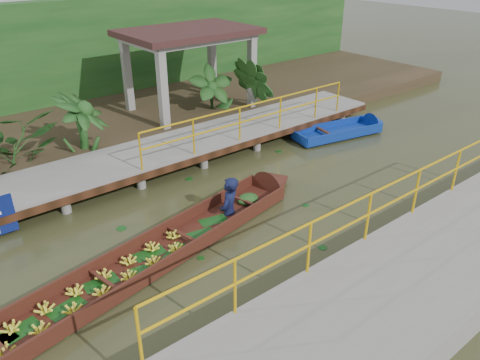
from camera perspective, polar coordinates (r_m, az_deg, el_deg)
ground at (r=11.03m, az=-0.63°, el=-4.52°), size 80.00×80.00×0.00m
land_strip at (r=16.92m, az=-16.69°, el=6.71°), size 30.00×8.00×0.45m
far_dock at (r=13.38m, az=-9.72°, el=3.30°), size 16.00×2.06×1.66m
near_dock at (r=9.29m, az=21.16°, el=-11.15°), size 18.00×2.40×1.73m
pavilion at (r=16.55m, az=-6.29°, el=16.56°), size 4.40×3.00×3.00m
foliage_backdrop at (r=18.72m, az=-20.59°, el=13.72°), size 30.00×0.80×4.00m
vendor_boat at (r=9.71m, az=-9.75°, el=-7.98°), size 9.78×2.77×2.24m
moored_blue_boat at (r=16.42m, az=14.11°, el=6.15°), size 3.67×1.59×0.85m
tropical_plants at (r=14.04m, az=-20.18°, el=6.98°), size 14.44×1.44×1.80m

